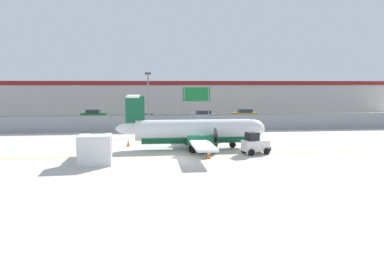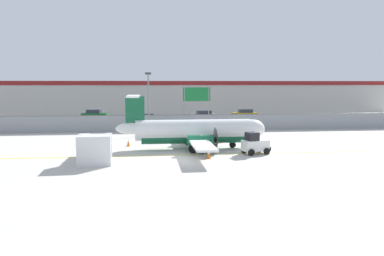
# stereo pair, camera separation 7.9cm
# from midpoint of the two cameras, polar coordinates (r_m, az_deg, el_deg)

# --- Properties ---
(ground_plane) EXTENTS (140.00, 140.00, 0.01)m
(ground_plane) POSITION_cam_midpoint_polar(r_m,az_deg,el_deg) (31.51, -0.86, -4.13)
(ground_plane) COLOR #BCB7AD
(perimeter_fence) EXTENTS (98.00, 0.10, 2.10)m
(perimeter_fence) POSITION_cam_midpoint_polar(r_m,az_deg,el_deg) (47.15, -2.66, 0.86)
(perimeter_fence) COLOR gray
(perimeter_fence) RESTS_ON ground
(parking_lot_strip) EXTENTS (98.00, 17.00, 0.12)m
(parking_lot_strip) POSITION_cam_midpoint_polar(r_m,az_deg,el_deg) (58.68, -3.34, 0.98)
(parking_lot_strip) COLOR #38383A
(parking_lot_strip) RESTS_ON ground
(background_building) EXTENTS (91.00, 8.10, 6.50)m
(background_building) POSITION_cam_midpoint_polar(r_m,az_deg,el_deg) (76.90, -4.05, 4.73)
(background_building) COLOR beige
(background_building) RESTS_ON ground
(commuter_airplane) EXTENTS (13.78, 16.01, 4.92)m
(commuter_airplane) POSITION_cam_midpoint_polar(r_m,az_deg,el_deg) (34.38, 0.64, -0.52)
(commuter_airplane) COLOR white
(commuter_airplane) RESTS_ON ground
(baggage_tug) EXTENTS (2.54, 1.90, 1.88)m
(baggage_tug) POSITION_cam_midpoint_polar(r_m,az_deg,el_deg) (32.30, 9.63, -2.42)
(baggage_tug) COLOR silver
(baggage_tug) RESTS_ON ground
(ground_crew_worker) EXTENTS (0.54, 0.44, 1.70)m
(ground_crew_worker) POSITION_cam_midpoint_polar(r_m,az_deg,el_deg) (31.83, 1.48, -2.29)
(ground_crew_worker) COLOR #191E4C
(ground_crew_worker) RESTS_ON ground
(cargo_container) EXTENTS (2.50, 2.13, 2.20)m
(cargo_container) POSITION_cam_midpoint_polar(r_m,az_deg,el_deg) (28.66, -14.51, -3.21)
(cargo_container) COLOR silver
(cargo_container) RESTS_ON ground
(traffic_cone_near_left) EXTENTS (0.36, 0.36, 0.64)m
(traffic_cone_near_left) POSITION_cam_midpoint_polar(r_m,az_deg,el_deg) (32.53, 2.41, -3.24)
(traffic_cone_near_left) COLOR orange
(traffic_cone_near_left) RESTS_ON ground
(traffic_cone_near_right) EXTENTS (0.36, 0.36, 0.64)m
(traffic_cone_near_right) POSITION_cam_midpoint_polar(r_m,az_deg,el_deg) (29.99, 2.61, -4.10)
(traffic_cone_near_right) COLOR orange
(traffic_cone_near_right) RESTS_ON ground
(traffic_cone_far_left) EXTENTS (0.36, 0.36, 0.64)m
(traffic_cone_far_left) POSITION_cam_midpoint_polar(r_m,az_deg,el_deg) (37.82, 4.29, -1.84)
(traffic_cone_far_left) COLOR orange
(traffic_cone_far_left) RESTS_ON ground
(traffic_cone_far_right) EXTENTS (0.36, 0.36, 0.64)m
(traffic_cone_far_right) POSITION_cam_midpoint_polar(r_m,az_deg,el_deg) (36.39, -9.62, -2.26)
(traffic_cone_far_right) COLOR orange
(traffic_cone_far_right) RESTS_ON ground
(parked_car_0) EXTENTS (4.37, 2.39, 1.58)m
(parked_car_0) POSITION_cam_midpoint_polar(r_m,az_deg,el_deg) (64.16, -14.59, 2.01)
(parked_car_0) COLOR #19662D
(parked_car_0) RESTS_ON parking_lot_strip
(parked_car_1) EXTENTS (4.36, 2.36, 1.58)m
(parked_car_1) POSITION_cam_midpoint_polar(r_m,az_deg,el_deg) (54.01, -7.18, 1.33)
(parked_car_1) COLOR red
(parked_car_1) RESTS_ON parking_lot_strip
(parked_car_2) EXTENTS (4.30, 2.21, 1.58)m
(parked_car_2) POSITION_cam_midpoint_polar(r_m,az_deg,el_deg) (60.13, 1.77, 1.92)
(parked_car_2) COLOR slate
(parked_car_2) RESTS_ON parking_lot_strip
(parked_car_3) EXTENTS (4.20, 2.00, 1.58)m
(parked_car_3) POSITION_cam_midpoint_polar(r_m,az_deg,el_deg) (63.80, 8.09, 2.14)
(parked_car_3) COLOR #B28C19
(parked_car_3) RESTS_ON parking_lot_strip
(apron_light_pole) EXTENTS (0.70, 0.30, 7.27)m
(apron_light_pole) POSITION_cam_midpoint_polar(r_m,az_deg,el_deg) (44.33, -6.60, 4.57)
(apron_light_pole) COLOR slate
(apron_light_pole) RESTS_ON ground
(highway_sign) EXTENTS (3.60, 0.14, 5.50)m
(highway_sign) POSITION_cam_midpoint_polar(r_m,az_deg,el_deg) (48.92, 0.76, 4.63)
(highway_sign) COLOR slate
(highway_sign) RESTS_ON ground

